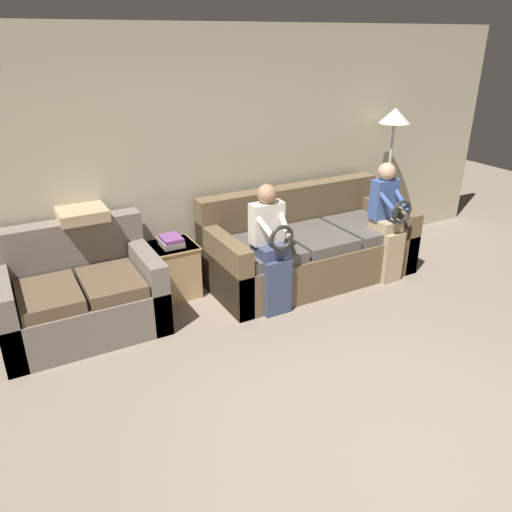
% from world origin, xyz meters
% --- Properties ---
extents(ground_plane, '(14.00, 14.00, 0.00)m').
position_xyz_m(ground_plane, '(0.00, 0.00, 0.00)').
color(ground_plane, gray).
extents(wall_back, '(7.78, 0.06, 2.55)m').
position_xyz_m(wall_back, '(0.00, 3.20, 1.27)').
color(wall_back, '#BCB293').
rests_on(wall_back, ground_plane).
extents(couch_main, '(2.21, 1.00, 0.93)m').
position_xyz_m(couch_main, '(0.90, 2.63, 0.33)').
color(couch_main, brown).
rests_on(couch_main, ground_plane).
extents(couch_side, '(1.35, 0.91, 0.92)m').
position_xyz_m(couch_side, '(-1.48, 2.71, 0.32)').
color(couch_side, '#70665B').
rests_on(couch_side, ground_plane).
extents(child_left_seated, '(0.32, 0.38, 1.22)m').
position_xyz_m(child_left_seated, '(0.19, 2.21, 0.67)').
color(child_left_seated, '#384260').
rests_on(child_left_seated, ground_plane).
extents(child_right_seated, '(0.29, 0.38, 1.25)m').
position_xyz_m(child_right_seated, '(1.60, 2.21, 0.70)').
color(child_right_seated, tan).
rests_on(child_right_seated, ground_plane).
extents(side_shelf, '(0.48, 0.45, 0.54)m').
position_xyz_m(side_shelf, '(-0.54, 2.93, 0.28)').
color(side_shelf, tan).
rests_on(side_shelf, ground_plane).
extents(book_stack, '(0.20, 0.27, 0.09)m').
position_xyz_m(book_stack, '(-0.53, 2.92, 0.59)').
color(book_stack, gray).
rests_on(book_stack, side_shelf).
extents(floor_lamp, '(0.35, 0.35, 1.68)m').
position_xyz_m(floor_lamp, '(2.21, 2.89, 1.44)').
color(floor_lamp, '#2D2B28').
rests_on(floor_lamp, ground_plane).
extents(throw_pillow, '(0.42, 0.42, 0.10)m').
position_xyz_m(throw_pillow, '(-1.31, 3.02, 0.97)').
color(throw_pillow, tan).
rests_on(throw_pillow, couch_side).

